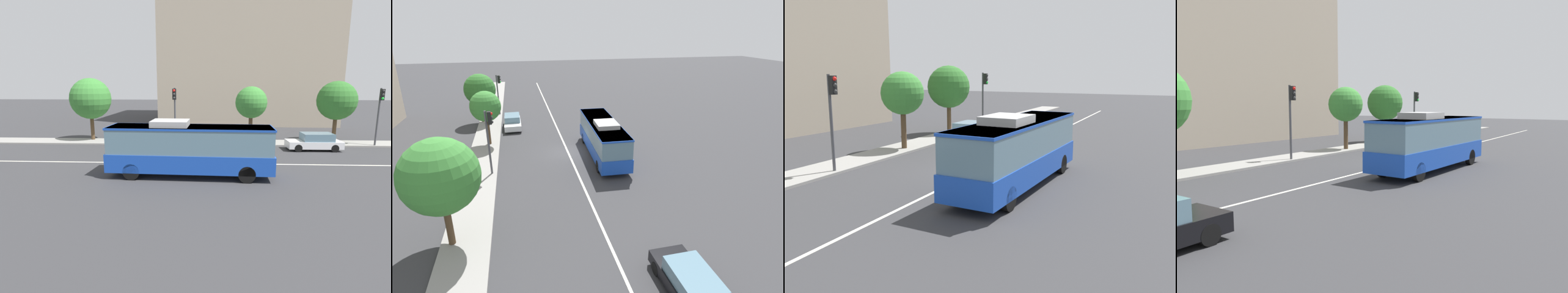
{
  "view_description": "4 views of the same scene",
  "coord_description": "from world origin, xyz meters",
  "views": [
    {
      "loc": [
        -0.27,
        -21.41,
        5.74
      ],
      "look_at": [
        -1.17,
        -1.75,
        1.61
      ],
      "focal_mm": 28.46,
      "sensor_mm": 36.0,
      "label": 1
    },
    {
      "loc": [
        -26.93,
        4.28,
        11.11
      ],
      "look_at": [
        -2.98,
        -1.24,
        1.55
      ],
      "focal_mm": 28.94,
      "sensor_mm": 36.0,
      "label": 2
    },
    {
      "loc": [
        -18.93,
        -9.57,
        5.36
      ],
      "look_at": [
        -1.34,
        -0.97,
        1.72
      ],
      "focal_mm": 37.46,
      "sensor_mm": 36.0,
      "label": 3
    },
    {
      "loc": [
        -22.34,
        -12.75,
        3.97
      ],
      "look_at": [
        -3.93,
        -0.46,
        1.5
      ],
      "focal_mm": 35.64,
      "sensor_mm": 36.0,
      "label": 4
    }
  ],
  "objects": [
    {
      "name": "ground_plane",
      "position": [
        0.0,
        0.0,
        0.0
      ],
      "size": [
        160.0,
        160.0,
        0.0
      ],
      "primitive_type": "plane",
      "color": "#333335"
    },
    {
      "name": "traffic_light_near_corner",
      "position": [
        14.55,
        6.37,
        3.56
      ],
      "size": [
        0.34,
        0.62,
        5.2
      ],
      "rotation": [
        0.0,
        0.0,
        -1.63
      ],
      "color": "#47474C",
      "rests_on": "ground_plane"
    },
    {
      "name": "lane_centre_line",
      "position": [
        0.0,
        0.0,
        0.01
      ],
      "size": [
        76.0,
        0.16,
        0.01
      ],
      "primitive_type": "cube",
      "color": "silver",
      "rests_on": "ground_plane"
    },
    {
      "name": "sedan_white",
      "position": [
        8.69,
        4.92,
        0.72
      ],
      "size": [
        4.52,
        1.87,
        1.46
      ],
      "rotation": [
        0.0,
        0.0,
        3.16
      ],
      "color": "white",
      "rests_on": "ground_plane"
    },
    {
      "name": "sidewalk_kerb",
      "position": [
        0.0,
        7.55,
        0.07
      ],
      "size": [
        80.0,
        2.62,
        0.14
      ],
      "primitive_type": "cube",
      "color": "gray",
      "rests_on": "ground_plane"
    },
    {
      "name": "traffic_light_mid_block",
      "position": [
        -3.43,
        6.47,
        3.56
      ],
      "size": [
        0.33,
        0.62,
        5.2
      ],
      "rotation": [
        0.0,
        0.0,
        -1.61
      ],
      "color": "#47474C",
      "rests_on": "ground_plane"
    },
    {
      "name": "street_tree_kerbside_left",
      "position": [
        11.59,
        8.35,
        3.99
      ],
      "size": [
        3.62,
        3.62,
        5.82
      ],
      "color": "#4C3823",
      "rests_on": "ground_plane"
    },
    {
      "name": "office_block_background",
      "position": [
        4.84,
        27.33,
        10.2
      ],
      "size": [
        23.81,
        18.25,
        20.4
      ],
      "rotation": [
        0.0,
        0.0,
        -0.02
      ],
      "color": "tan",
      "rests_on": "ground_plane"
    },
    {
      "name": "street_tree_kerbside_centre",
      "position": [
        -11.77,
        8.25,
        4.12
      ],
      "size": [
        3.92,
        3.92,
        6.1
      ],
      "color": "#4C3823",
      "rests_on": "ground_plane"
    },
    {
      "name": "transit_bus",
      "position": [
        -1.47,
        -2.96,
        1.81
      ],
      "size": [
        10.09,
        2.9,
        3.46
      ],
      "rotation": [
        0.0,
        0.0,
        -0.04
      ],
      "color": "#1947B7",
      "rests_on": "ground_plane"
    },
    {
      "name": "street_tree_kerbside_right",
      "position": [
        3.5,
        7.19,
        3.86
      ],
      "size": [
        2.89,
        2.89,
        5.34
      ],
      "color": "#4C3823",
      "rests_on": "ground_plane"
    }
  ]
}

